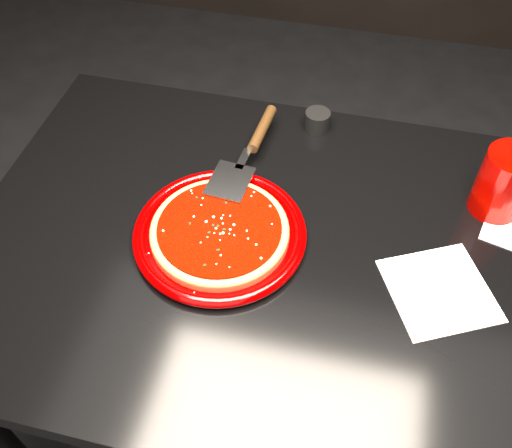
{
  "coord_description": "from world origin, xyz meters",
  "views": [
    {
      "loc": [
        0.08,
        -0.62,
        1.56
      ],
      "look_at": [
        -0.08,
        0.03,
        0.77
      ],
      "focal_mm": 40.0,
      "sensor_mm": 36.0,
      "label": 1
    }
  ],
  "objects_px": {
    "pizza_server": "(248,152)",
    "cup": "(504,183)",
    "plate": "(220,233)",
    "table": "(286,349)",
    "ramekin": "(317,120)"
  },
  "relations": [
    {
      "from": "table",
      "to": "plate",
      "type": "bearing_deg",
      "value": -178.61
    },
    {
      "from": "plate",
      "to": "ramekin",
      "type": "distance_m",
      "value": 0.36
    },
    {
      "from": "plate",
      "to": "ramekin",
      "type": "xyz_separation_m",
      "value": [
        0.12,
        0.34,
        0.01
      ]
    },
    {
      "from": "pizza_server",
      "to": "cup",
      "type": "relative_size",
      "value": 2.41
    },
    {
      "from": "pizza_server",
      "to": "ramekin",
      "type": "height_order",
      "value": "pizza_server"
    },
    {
      "from": "plate",
      "to": "table",
      "type": "bearing_deg",
      "value": 1.39
    },
    {
      "from": "plate",
      "to": "pizza_server",
      "type": "relative_size",
      "value": 0.98
    },
    {
      "from": "table",
      "to": "ramekin",
      "type": "bearing_deg",
      "value": 92.91
    },
    {
      "from": "ramekin",
      "to": "pizza_server",
      "type": "bearing_deg",
      "value": -127.4
    },
    {
      "from": "table",
      "to": "ramekin",
      "type": "xyz_separation_m",
      "value": [
        -0.02,
        0.34,
        0.4
      ]
    },
    {
      "from": "plate",
      "to": "ramekin",
      "type": "height_order",
      "value": "ramekin"
    },
    {
      "from": "pizza_server",
      "to": "cup",
      "type": "bearing_deg",
      "value": 4.81
    },
    {
      "from": "table",
      "to": "ramekin",
      "type": "distance_m",
      "value": 0.52
    },
    {
      "from": "table",
      "to": "cup",
      "type": "relative_size",
      "value": 9.03
    },
    {
      "from": "table",
      "to": "plate",
      "type": "distance_m",
      "value": 0.41
    }
  ]
}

